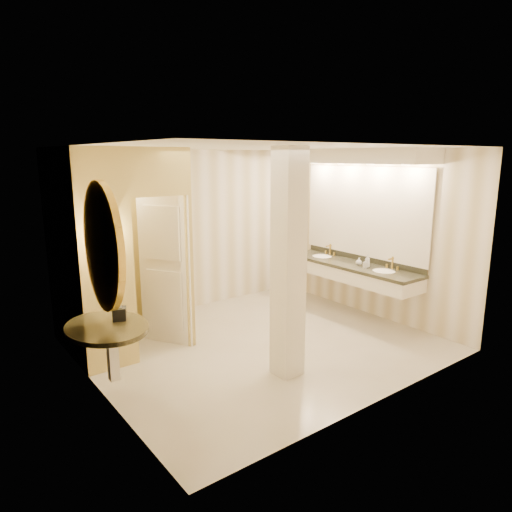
# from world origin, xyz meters

# --- Properties ---
(floor) EXTENTS (4.50, 4.50, 0.00)m
(floor) POSITION_xyz_m (0.00, 0.00, 0.00)
(floor) COLOR beige
(floor) RESTS_ON ground
(ceiling) EXTENTS (4.50, 4.50, 0.00)m
(ceiling) POSITION_xyz_m (0.00, 0.00, 2.70)
(ceiling) COLOR white
(ceiling) RESTS_ON wall_back
(wall_back) EXTENTS (4.50, 0.02, 2.70)m
(wall_back) POSITION_xyz_m (0.00, 2.00, 1.35)
(wall_back) COLOR white
(wall_back) RESTS_ON floor
(wall_front) EXTENTS (4.50, 0.02, 2.70)m
(wall_front) POSITION_xyz_m (0.00, -2.00, 1.35)
(wall_front) COLOR white
(wall_front) RESTS_ON floor
(wall_left) EXTENTS (0.02, 4.00, 2.70)m
(wall_left) POSITION_xyz_m (-2.25, 0.00, 1.35)
(wall_left) COLOR white
(wall_left) RESTS_ON floor
(wall_right) EXTENTS (0.02, 4.00, 2.70)m
(wall_right) POSITION_xyz_m (2.25, 0.00, 1.35)
(wall_right) COLOR white
(wall_right) RESTS_ON floor
(toilet_closet) EXTENTS (1.50, 1.55, 2.70)m
(toilet_closet) POSITION_xyz_m (-1.13, 0.97, 1.39)
(toilet_closet) COLOR #E1D376
(toilet_closet) RESTS_ON floor
(wall_sconce) EXTENTS (0.14, 0.14, 0.42)m
(wall_sconce) POSITION_xyz_m (-1.93, 0.43, 1.73)
(wall_sconce) COLOR #B5923A
(wall_sconce) RESTS_ON toilet_closet
(vanity) EXTENTS (0.75, 2.64, 2.09)m
(vanity) POSITION_xyz_m (1.98, 0.09, 1.63)
(vanity) COLOR white
(vanity) RESTS_ON floor
(console_shelf) EXTENTS (1.02, 1.02, 1.96)m
(console_shelf) POSITION_xyz_m (-2.21, -0.28, 1.35)
(console_shelf) COLOR black
(console_shelf) RESTS_ON floor
(pillar) EXTENTS (0.30, 0.30, 2.70)m
(pillar) POSITION_xyz_m (-0.29, -0.90, 1.35)
(pillar) COLOR white
(pillar) RESTS_ON floor
(tissue_box) EXTENTS (0.18, 0.18, 0.14)m
(tissue_box) POSITION_xyz_m (-2.06, -0.21, 0.94)
(tissue_box) COLOR black
(tissue_box) RESTS_ON console_shelf
(toilet) EXTENTS (0.58, 0.85, 0.80)m
(toilet) POSITION_xyz_m (-1.76, 1.50, 0.40)
(toilet) COLOR white
(toilet) RESTS_ON floor
(soap_bottle_a) EXTENTS (0.08, 0.08, 0.14)m
(soap_bottle_a) POSITION_xyz_m (1.89, -0.26, 0.94)
(soap_bottle_a) COLOR beige
(soap_bottle_a) RESTS_ON vanity
(soap_bottle_b) EXTENTS (0.12, 0.12, 0.12)m
(soap_bottle_b) POSITION_xyz_m (1.94, -0.08, 0.94)
(soap_bottle_b) COLOR silver
(soap_bottle_b) RESTS_ON vanity
(soap_bottle_c) EXTENTS (0.09, 0.09, 0.20)m
(soap_bottle_c) POSITION_xyz_m (1.94, -0.26, 0.98)
(soap_bottle_c) COLOR #C6B28C
(soap_bottle_c) RESTS_ON vanity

